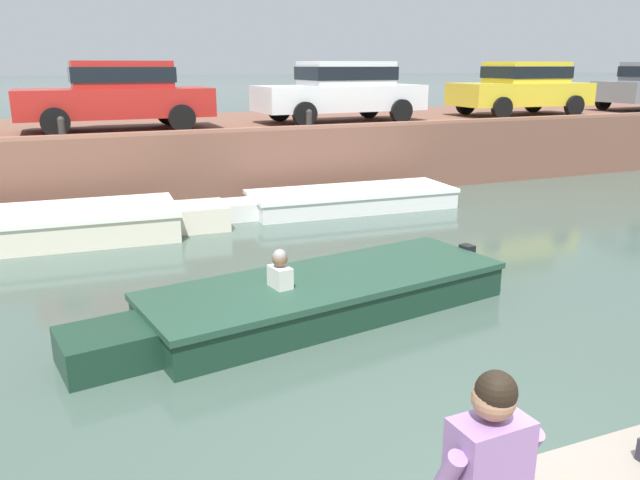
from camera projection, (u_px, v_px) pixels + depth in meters
ground_plane at (276, 288)px, 9.01m from camera, size 400.00×400.00×0.00m
far_quay_wall at (171, 154)px, 16.41m from camera, size 60.00×6.00×1.65m
far_wall_coping at (191, 132)px, 13.61m from camera, size 60.00×0.24×0.08m
boat_moored_west_cream at (48, 226)px, 11.35m from camera, size 6.14×2.25×0.55m
boat_moored_central_white at (343, 200)px, 13.81m from camera, size 5.49×1.80×0.44m
motorboat_passing at (314, 297)px, 7.95m from camera, size 5.84×2.38×0.96m
car_left_inner_red at (118, 92)px, 14.14m from camera, size 4.27×1.92×1.54m
car_centre_white at (342, 89)px, 16.21m from camera, size 4.44×2.02×1.54m
car_right_inner_yellow at (522, 86)px, 18.36m from camera, size 4.11×2.06×1.54m
mooring_bollard_mid at (61, 126)px, 12.71m from camera, size 0.15×0.15×0.45m
mooring_bollard_east at (309, 118)px, 14.72m from camera, size 0.15×0.15×0.45m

